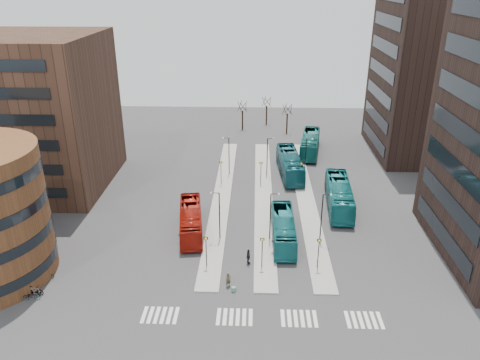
{
  "coord_description": "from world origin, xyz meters",
  "views": [
    {
      "loc": [
        0.72,
        -30.78,
        29.19
      ],
      "look_at": [
        -1.2,
        24.48,
        5.0
      ],
      "focal_mm": 35.0,
      "sensor_mm": 36.0,
      "label": 1
    }
  ],
  "objects_px": {
    "teal_bus_a": "(283,229)",
    "bicycle_far": "(47,275)",
    "commuter_c": "(274,246)",
    "bicycle_mid": "(34,291)",
    "teal_bus_c": "(339,195)",
    "bicycle_near": "(32,296)",
    "teal_bus_b": "(290,164)",
    "commuter_b": "(248,257)",
    "commuter_a": "(181,235)",
    "red_bus": "(191,220)",
    "teal_bus_d": "(310,144)",
    "suitcase": "(234,289)",
    "traveller": "(228,280)"
  },
  "relations": [
    {
      "from": "teal_bus_d",
      "to": "commuter_b",
      "type": "distance_m",
      "value": 37.31
    },
    {
      "from": "teal_bus_c",
      "to": "bicycle_near",
      "type": "distance_m",
      "value": 39.47
    },
    {
      "from": "teal_bus_c",
      "to": "commuter_a",
      "type": "height_order",
      "value": "teal_bus_c"
    },
    {
      "from": "suitcase",
      "to": "teal_bus_a",
      "type": "relative_size",
      "value": 0.05
    },
    {
      "from": "traveller",
      "to": "commuter_a",
      "type": "height_order",
      "value": "commuter_a"
    },
    {
      "from": "commuter_c",
      "to": "bicycle_far",
      "type": "xyz_separation_m",
      "value": [
        -24.0,
        -5.69,
        -0.46
      ]
    },
    {
      "from": "commuter_a",
      "to": "bicycle_near",
      "type": "xyz_separation_m",
      "value": [
        -13.02,
        -11.45,
        -0.4
      ]
    },
    {
      "from": "teal_bus_b",
      "to": "bicycle_mid",
      "type": "distance_m",
      "value": 41.95
    },
    {
      "from": "teal_bus_a",
      "to": "traveller",
      "type": "height_order",
      "value": "teal_bus_a"
    },
    {
      "from": "teal_bus_c",
      "to": "commuter_b",
      "type": "distance_m",
      "value": 18.76
    },
    {
      "from": "teal_bus_b",
      "to": "teal_bus_c",
      "type": "distance_m",
      "value": 12.76
    },
    {
      "from": "teal_bus_c",
      "to": "commuter_a",
      "type": "distance_m",
      "value": 22.49
    },
    {
      "from": "bicycle_near",
      "to": "commuter_b",
      "type": "bearing_deg",
      "value": -78.73
    },
    {
      "from": "teal_bus_b",
      "to": "bicycle_far",
      "type": "relative_size",
      "value": 8.06
    },
    {
      "from": "bicycle_mid",
      "to": "bicycle_far",
      "type": "distance_m",
      "value": 2.93
    },
    {
      "from": "red_bus",
      "to": "bicycle_near",
      "type": "height_order",
      "value": "red_bus"
    },
    {
      "from": "teal_bus_b",
      "to": "commuter_c",
      "type": "bearing_deg",
      "value": -102.23
    },
    {
      "from": "teal_bus_a",
      "to": "bicycle_far",
      "type": "height_order",
      "value": "teal_bus_a"
    },
    {
      "from": "teal_bus_a",
      "to": "commuter_b",
      "type": "distance_m",
      "value": 6.67
    },
    {
      "from": "bicycle_near",
      "to": "traveller",
      "type": "bearing_deg",
      "value": -88.69
    },
    {
      "from": "suitcase",
      "to": "commuter_a",
      "type": "xyz_separation_m",
      "value": [
        -6.71,
        9.49,
        0.57
      ]
    },
    {
      "from": "teal_bus_c",
      "to": "suitcase",
      "type": "bearing_deg",
      "value": -120.99
    },
    {
      "from": "teal_bus_a",
      "to": "bicycle_far",
      "type": "distance_m",
      "value": 26.64
    },
    {
      "from": "teal_bus_b",
      "to": "bicycle_near",
      "type": "distance_m",
      "value": 42.47
    },
    {
      "from": "commuter_c",
      "to": "commuter_b",
      "type": "bearing_deg",
      "value": -54.16
    },
    {
      "from": "red_bus",
      "to": "commuter_c",
      "type": "distance_m",
      "value": 11.17
    },
    {
      "from": "teal_bus_b",
      "to": "teal_bus_c",
      "type": "xyz_separation_m",
      "value": [
        5.97,
        -11.27,
        0.01
      ]
    },
    {
      "from": "red_bus",
      "to": "teal_bus_a",
      "type": "distance_m",
      "value": 11.43
    },
    {
      "from": "teal_bus_b",
      "to": "commuter_a",
      "type": "height_order",
      "value": "teal_bus_b"
    },
    {
      "from": "teal_bus_d",
      "to": "bicycle_mid",
      "type": "distance_m",
      "value": 52.6
    },
    {
      "from": "teal_bus_d",
      "to": "commuter_a",
      "type": "distance_m",
      "value": 36.4
    },
    {
      "from": "teal_bus_c",
      "to": "red_bus",
      "type": "bearing_deg",
      "value": -155.32
    },
    {
      "from": "commuter_c",
      "to": "bicycle_mid",
      "type": "bearing_deg",
      "value": -73.36
    },
    {
      "from": "commuter_a",
      "to": "commuter_c",
      "type": "bearing_deg",
      "value": 157.36
    },
    {
      "from": "commuter_b",
      "to": "teal_bus_c",
      "type": "bearing_deg",
      "value": -51.68
    },
    {
      "from": "teal_bus_b",
      "to": "commuter_a",
      "type": "bearing_deg",
      "value": -128.27
    },
    {
      "from": "red_bus",
      "to": "traveller",
      "type": "height_order",
      "value": "red_bus"
    },
    {
      "from": "teal_bus_a",
      "to": "teal_bus_d",
      "type": "bearing_deg",
      "value": 78.18
    },
    {
      "from": "teal_bus_a",
      "to": "teal_bus_c",
      "type": "distance_m",
      "value": 12.11
    },
    {
      "from": "teal_bus_a",
      "to": "commuter_b",
      "type": "bearing_deg",
      "value": -127.77
    },
    {
      "from": "red_bus",
      "to": "teal_bus_d",
      "type": "distance_m",
      "value": 33.79
    },
    {
      "from": "bicycle_far",
      "to": "commuter_b",
      "type": "bearing_deg",
      "value": -77.22
    },
    {
      "from": "teal_bus_d",
      "to": "bicycle_mid",
      "type": "relative_size",
      "value": 6.94
    },
    {
      "from": "red_bus",
      "to": "teal_bus_d",
      "type": "xyz_separation_m",
      "value": [
        17.61,
        28.84,
        0.18
      ]
    },
    {
      "from": "bicycle_far",
      "to": "teal_bus_b",
      "type": "bearing_deg",
      "value": -39.52
    },
    {
      "from": "suitcase",
      "to": "traveller",
      "type": "bearing_deg",
      "value": 134.88
    },
    {
      "from": "bicycle_mid",
      "to": "suitcase",
      "type": "bearing_deg",
      "value": -86.53
    },
    {
      "from": "commuter_a",
      "to": "bicycle_mid",
      "type": "distance_m",
      "value": 16.9
    },
    {
      "from": "teal_bus_a",
      "to": "teal_bus_c",
      "type": "relative_size",
      "value": 0.85
    },
    {
      "from": "traveller",
      "to": "bicycle_mid",
      "type": "bearing_deg",
      "value": 152.21
    }
  ]
}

